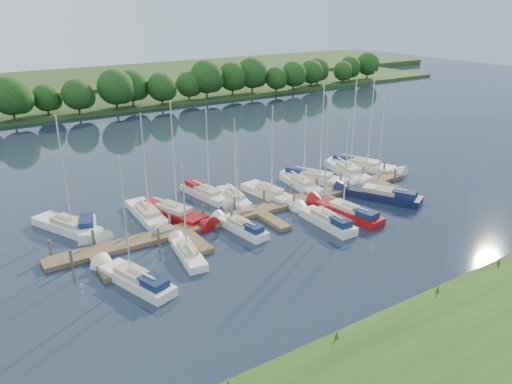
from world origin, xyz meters
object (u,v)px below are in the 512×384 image
motorboat (87,228)px  sailboat_n_5 (235,199)px  sailboat_n_0 (70,228)px  sailboat_s_2 (241,228)px  dock (260,213)px

motorboat → sailboat_n_5: 14.90m
sailboat_n_0 → motorboat: (1.27, -0.90, 0.05)m
sailboat_n_5 → motorboat: bearing=5.6°
sailboat_n_0 → sailboat_s_2: sailboat_n_0 is taller
dock → sailboat_s_2: 4.02m
motorboat → sailboat_n_5: sailboat_n_5 is taller
dock → sailboat_n_5: 4.35m
dock → motorboat: motorboat is taller
sailboat_n_0 → motorboat: sailboat_n_0 is taller
dock → motorboat: 16.13m
sailboat_n_0 → sailboat_s_2: bearing=121.9°
sailboat_n_0 → motorboat: size_ratio=2.08×
sailboat_n_0 → sailboat_n_5: sailboat_n_0 is taller
motorboat → dock: bearing=176.0°
dock → sailboat_n_0: 17.63m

